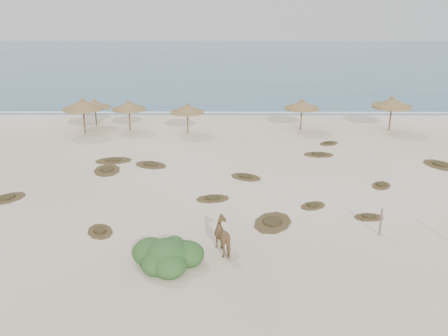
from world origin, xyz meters
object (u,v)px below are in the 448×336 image
at_px(palapa_0, 95,104).
at_px(bush, 167,256).
at_px(palapa_1, 83,105).
at_px(horse, 225,236).

bearing_deg(palapa_0, bush, -69.74).
bearing_deg(palapa_1, palapa_0, 84.21).
distance_m(palapa_0, palapa_1, 2.75).
xyz_separation_m(palapa_0, horse, (11.54, -23.57, -1.18)).
relative_size(palapa_0, horse, 1.97).
xyz_separation_m(palapa_1, bush, (9.43, -22.11, -1.93)).
height_order(palapa_0, horse, palapa_0).
bearing_deg(bush, palapa_1, 113.09).
distance_m(palapa_1, bush, 24.12).
xyz_separation_m(palapa_0, palapa_1, (-0.27, -2.70, 0.46)).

